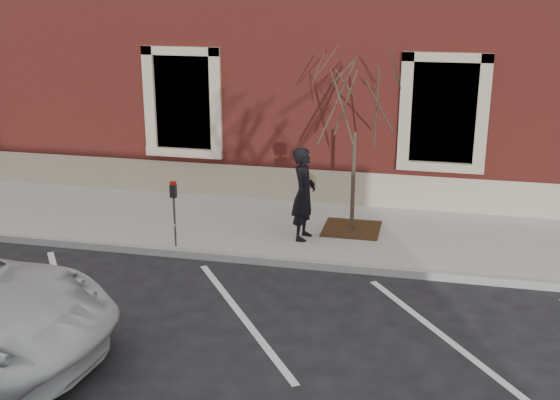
# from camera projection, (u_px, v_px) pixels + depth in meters

# --- Properties ---
(ground) EXTENTS (120.00, 120.00, 0.00)m
(ground) POSITION_uv_depth(u_px,v_px,m) (273.00, 264.00, 13.37)
(ground) COLOR #28282B
(ground) RESTS_ON ground
(sidewalk_near) EXTENTS (40.00, 3.50, 0.15)m
(sidewalk_near) POSITION_uv_depth(u_px,v_px,m) (292.00, 230.00, 14.97)
(sidewalk_near) COLOR #B5B3AA
(sidewalk_near) RESTS_ON ground
(curb_near) EXTENTS (40.00, 0.12, 0.15)m
(curb_near) POSITION_uv_depth(u_px,v_px,m) (272.00, 262.00, 13.30)
(curb_near) COLOR #9E9E99
(curb_near) RESTS_ON ground
(parking_stripes) EXTENTS (28.00, 4.40, 0.01)m
(parking_stripes) POSITION_uv_depth(u_px,v_px,m) (242.00, 316.00, 11.32)
(parking_stripes) COLOR silver
(parking_stripes) RESTS_ON ground
(building_civic) EXTENTS (40.00, 8.62, 8.00)m
(building_civic) POSITION_uv_depth(u_px,v_px,m) (337.00, 23.00, 19.34)
(building_civic) COLOR maroon
(building_civic) RESTS_ON ground
(man) EXTENTS (0.52, 0.73, 1.89)m
(man) POSITION_uv_depth(u_px,v_px,m) (304.00, 194.00, 13.99)
(man) COLOR black
(man) RESTS_ON sidewalk_near
(parking_meter) EXTENTS (0.12, 0.09, 1.33)m
(parking_meter) POSITION_uv_depth(u_px,v_px,m) (174.00, 202.00, 13.57)
(parking_meter) COLOR #595B60
(parking_meter) RESTS_ON sidewalk_near
(tree_grate) EXTENTS (1.18, 1.18, 0.03)m
(tree_grate) POSITION_uv_depth(u_px,v_px,m) (352.00, 229.00, 14.77)
(tree_grate) COLOR #432A15
(tree_grate) RESTS_ON sidewalk_near
(sapling) EXTENTS (2.28, 2.28, 3.80)m
(sapling) POSITION_uv_depth(u_px,v_px,m) (356.00, 104.00, 13.96)
(sapling) COLOR #46392A
(sapling) RESTS_ON sidewalk_near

